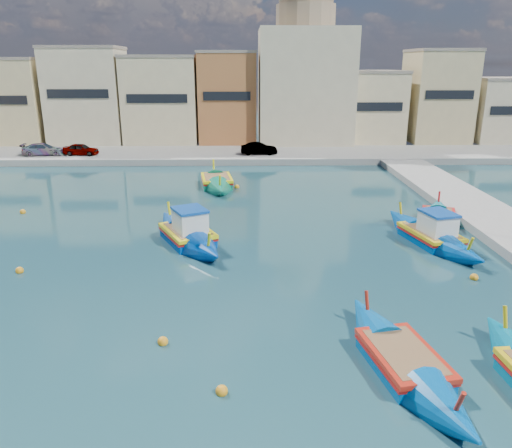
# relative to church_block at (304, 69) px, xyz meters

# --- Properties ---
(ground) EXTENTS (160.00, 160.00, 0.00)m
(ground) POSITION_rel_church_block_xyz_m (-10.00, -40.00, -8.41)
(ground) COLOR #14323E
(ground) RESTS_ON ground
(north_quay) EXTENTS (80.00, 8.00, 0.60)m
(north_quay) POSITION_rel_church_block_xyz_m (-10.00, -8.00, -8.11)
(north_quay) COLOR gray
(north_quay) RESTS_ON ground
(north_townhouses) EXTENTS (83.20, 7.87, 10.19)m
(north_townhouses) POSITION_rel_church_block_xyz_m (-3.32, -0.64, -3.41)
(north_townhouses) COLOR #CEBC8F
(north_townhouses) RESTS_ON ground
(church_block) EXTENTS (10.00, 10.00, 19.10)m
(church_block) POSITION_rel_church_block_xyz_m (0.00, 0.00, 0.00)
(church_block) COLOR beige
(church_block) RESTS_ON ground
(parked_cars) EXTENTS (24.49, 2.06, 1.15)m
(parked_cars) POSITION_rel_church_block_xyz_m (-18.87, -9.50, -7.24)
(parked_cars) COLOR #4C1919
(parked_cars) RESTS_ON north_quay
(luzzu_turquoise_cabin) EXTENTS (3.88, 8.89, 2.79)m
(luzzu_turquoise_cabin) POSITION_rel_church_block_xyz_m (3.21, -33.01, -8.07)
(luzzu_turquoise_cabin) COLOR #004BA3
(luzzu_turquoise_cabin) RESTS_ON ground
(luzzu_blue_cabin) EXTENTS (5.55, 8.41, 2.97)m
(luzzu_blue_cabin) POSITION_rel_church_block_xyz_m (-9.57, -32.69, -8.05)
(luzzu_blue_cabin) COLOR #003EA4
(luzzu_blue_cabin) RESTS_ON ground
(luzzu_cyan_mid) EXTENTS (4.31, 7.78, 2.26)m
(luzzu_cyan_mid) POSITION_rel_church_block_xyz_m (4.82, -29.73, -8.17)
(luzzu_cyan_mid) COLOR #007F98
(luzzu_cyan_mid) RESTS_ON ground
(luzzu_green) EXTENTS (3.26, 8.59, 2.64)m
(luzzu_green) POSITION_rel_church_block_xyz_m (-8.76, -20.03, -8.12)
(luzzu_green) COLOR #0B7657
(luzzu_green) RESTS_ON ground
(luzzu_blue_south) EXTENTS (3.21, 8.14, 2.29)m
(luzzu_blue_south) POSITION_rel_church_block_xyz_m (-1.68, -44.39, -8.17)
(luzzu_blue_south) COLOR #005AAD
(luzzu_blue_south) RESTS_ON ground
(mooring_buoys) EXTENTS (24.42, 25.15, 0.36)m
(mooring_buoys) POSITION_rel_church_block_xyz_m (-9.43, -34.90, -8.33)
(mooring_buoys) COLOR #FE9F1A
(mooring_buoys) RESTS_ON ground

